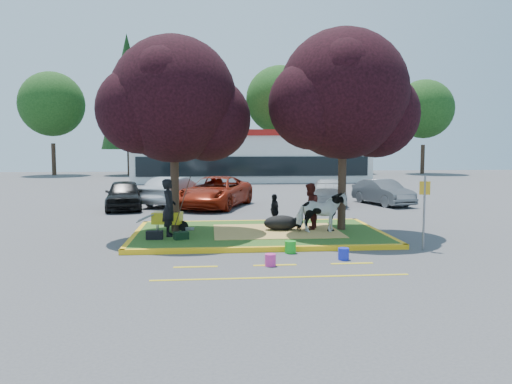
{
  "coord_description": "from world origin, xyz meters",
  "views": [
    {
      "loc": [
        -1.64,
        -16.51,
        2.99
      ],
      "look_at": [
        -0.04,
        0.5,
        1.44
      ],
      "focal_mm": 35.0,
      "sensor_mm": 36.0,
      "label": 1
    }
  ],
  "objects": [
    {
      "name": "curb_far",
      "position": [
        0.0,
        2.58,
        0.07
      ],
      "size": [
        8.3,
        0.16,
        0.15
      ],
      "primitive_type": "cube",
      "color": "yellow",
      "rests_on": "ground"
    },
    {
      "name": "curb_left",
      "position": [
        -4.08,
        0.0,
        0.07
      ],
      "size": [
        0.16,
        5.3,
        0.15
      ],
      "primitive_type": "cube",
      "color": "yellow",
      "rests_on": "ground"
    },
    {
      "name": "fire_lane_stripe_b",
      "position": [
        0.0,
        -4.2,
        0.0
      ],
      "size": [
        1.1,
        0.12,
        0.01
      ],
      "primitive_type": "cube",
      "color": "yellow",
      "rests_on": "ground"
    },
    {
      "name": "cow",
      "position": [
        2.03,
        -0.45,
        0.83
      ],
      "size": [
        1.65,
        0.83,
        1.35
      ],
      "primitive_type": "imported",
      "rotation": [
        0.0,
        0.0,
        1.63
      ],
      "color": "white",
      "rests_on": "median_island"
    },
    {
      "name": "bucket_blue",
      "position": [
        1.9,
        -3.75,
        0.16
      ],
      "size": [
        0.29,
        0.29,
        0.31
      ],
      "primitive_type": "cylinder",
      "rotation": [
        0.0,
        0.0,
        0.0
      ],
      "color": "#1A28D4",
      "rests_on": "ground"
    },
    {
      "name": "calf",
      "position": [
        0.79,
        0.16,
        0.41
      ],
      "size": [
        1.34,
        1.01,
        0.51
      ],
      "primitive_type": "ellipsoid",
      "rotation": [
        0.0,
        0.0,
        -0.32
      ],
      "color": "black",
      "rests_on": "median_island"
    },
    {
      "name": "retail_building",
      "position": [
        2.0,
        27.98,
        2.25
      ],
      "size": [
        20.4,
        8.4,
        4.4
      ],
      "color": "silver",
      "rests_on": "ground"
    },
    {
      "name": "gear_bag_green",
      "position": [
        -2.52,
        -1.19,
        0.27
      ],
      "size": [
        0.5,
        0.4,
        0.23
      ],
      "primitive_type": "cube",
      "rotation": [
        0.0,
        0.0,
        0.35
      ],
      "color": "black",
      "rests_on": "median_island"
    },
    {
      "name": "curb_near",
      "position": [
        0.0,
        -2.58,
        0.07
      ],
      "size": [
        8.3,
        0.16,
        0.15
      ],
      "primitive_type": "cube",
      "color": "yellow",
      "rests_on": "ground"
    },
    {
      "name": "tree_purple_left",
      "position": [
        -2.78,
        0.38,
        4.36
      ],
      "size": [
        5.06,
        4.2,
        6.51
      ],
      "color": "black",
      "rests_on": "median_island"
    },
    {
      "name": "car_silver",
      "position": [
        -3.43,
        9.35,
        0.72
      ],
      "size": [
        3.24,
        4.63,
        1.45
      ],
      "primitive_type": "imported",
      "rotation": [
        0.0,
        0.0,
        2.71
      ],
      "color": "#AFB3B8",
      "rests_on": "ground"
    },
    {
      "name": "car_black",
      "position": [
        -5.73,
        7.8,
        0.7
      ],
      "size": [
        2.21,
        4.32,
        1.41
      ],
      "primitive_type": "imported",
      "rotation": [
        0.0,
        0.0,
        0.14
      ],
      "color": "black",
      "rests_on": "ground"
    },
    {
      "name": "wheelbarrow",
      "position": [
        -3.05,
        0.32,
        0.6
      ],
      "size": [
        1.72,
        0.74,
        0.65
      ],
      "rotation": [
        0.0,
        0.0,
        -0.19
      ],
      "color": "black",
      "rests_on": "median_island"
    },
    {
      "name": "fire_lane_stripe_a",
      "position": [
        -2.0,
        -4.2,
        0.0
      ],
      "size": [
        1.1,
        0.12,
        0.01
      ],
      "primitive_type": "cube",
      "color": "yellow",
      "rests_on": "ground"
    },
    {
      "name": "bucket_pink",
      "position": [
        -0.13,
        -4.27,
        0.15
      ],
      "size": [
        0.29,
        0.29,
        0.31
      ],
      "primitive_type": "cylinder",
      "rotation": [
        0.0,
        0.0,
        -0.03
      ],
      "color": "#E43296",
      "rests_on": "ground"
    },
    {
      "name": "car_white",
      "position": [
        4.58,
        9.09,
        0.65
      ],
      "size": [
        2.72,
        4.78,
        1.31
      ],
      "primitive_type": "imported",
      "rotation": [
        0.0,
        0.0,
        2.93
      ],
      "color": "silver",
      "rests_on": "ground"
    },
    {
      "name": "car_grey",
      "position": [
        7.3,
        8.41,
        0.65
      ],
      "size": [
        2.36,
        4.17,
        1.3
      ],
      "primitive_type": "imported",
      "rotation": [
        0.0,
        0.0,
        0.26
      ],
      "color": "#54585C",
      "rests_on": "ground"
    },
    {
      "name": "fire_lane_long",
      "position": [
        0.0,
        -5.4,
        0.0
      ],
      "size": [
        6.0,
        0.1,
        0.01
      ],
      "primitive_type": "cube",
      "color": "yellow",
      "rests_on": "ground"
    },
    {
      "name": "visitor_b",
      "position": [
        0.61,
        0.61,
        0.75
      ],
      "size": [
        0.44,
        0.75,
        1.21
      ],
      "primitive_type": "imported",
      "rotation": [
        0.0,
        0.0,
        -1.36
      ],
      "color": "black",
      "rests_on": "median_island"
    },
    {
      "name": "tree_purple_right",
      "position": [
        2.92,
        0.18,
        4.56
      ],
      "size": [
        5.3,
        4.4,
        6.82
      ],
      "color": "black",
      "rests_on": "median_island"
    },
    {
      "name": "median_island",
      "position": [
        0.0,
        0.0,
        0.07
      ],
      "size": [
        8.0,
        5.0,
        0.15
      ],
      "primitive_type": "cube",
      "color": "#224916",
      "rests_on": "ground"
    },
    {
      "name": "ground",
      "position": [
        0.0,
        0.0,
        0.0
      ],
      "size": [
        90.0,
        90.0,
        0.0
      ],
      "primitive_type": "plane",
      "color": "#424244",
      "rests_on": "ground"
    },
    {
      "name": "straw_bedding",
      "position": [
        0.6,
        0.0,
        0.15
      ],
      "size": [
        4.2,
        3.0,
        0.01
      ],
      "primitive_type": "cube",
      "color": "tan",
      "rests_on": "median_island"
    },
    {
      "name": "visitor_a",
      "position": [
        1.78,
        0.21,
        0.95
      ],
      "size": [
        0.84,
        0.94,
        1.6
      ],
      "primitive_type": "imported",
      "rotation": [
        0.0,
        0.0,
        -1.92
      ],
      "color": "#471814",
      "rests_on": "median_island"
    },
    {
      "name": "car_red",
      "position": [
        -1.34,
        8.1,
        0.76
      ],
      "size": [
        4.26,
        6.01,
        1.52
      ],
      "primitive_type": "imported",
      "rotation": [
        0.0,
        0.0,
        -0.35
      ],
      "color": "maroon",
      "rests_on": "ground"
    },
    {
      "name": "bucket_green",
      "position": [
        0.62,
        -2.8,
        0.17
      ],
      "size": [
        0.42,
        0.42,
        0.34
      ],
      "primitive_type": "cylinder",
      "rotation": [
        0.0,
        0.0,
        0.42
      ],
      "color": "green",
      "rests_on": "ground"
    },
    {
      "name": "treeline",
      "position": [
        1.23,
        37.61,
        7.73
      ],
      "size": [
        46.58,
        7.8,
        14.63
      ],
      "color": "black",
      "rests_on": "ground"
    },
    {
      "name": "curb_right",
      "position": [
        4.08,
        0.0,
        0.07
      ],
      "size": [
        0.16,
        5.3,
        0.15
      ],
      "primitive_type": "cube",
      "color": "yellow",
      "rests_on": "ground"
    },
    {
      "name": "sign_post",
      "position": [
        4.56,
        -2.7,
        1.3
      ],
      "size": [
        0.3,
        0.12,
        2.15
      ],
      "rotation": [
        0.0,
        0.0,
        -0.3
      ],
      "color": "slate",
      "rests_on": "ground"
    },
    {
      "name": "fire_lane_stripe_c",
      "position": [
        2.0,
        -4.2,
        0.0
      ],
      "size": [
        1.1,
        0.12,
        0.01
      ],
      "primitive_type": "cube",
      "color": "yellow",
      "rests_on": "ground"
    },
    {
      "name": "handler",
      "position": [
        -2.93,
        -0.58,
        1.06
      ],
      "size": [
        0.48,
        0.69,
        1.83
      ],
      "primitive_type": "imported",
      "rotation": [
        0.0,
        0.0,
        1.63
      ],
      "color": "black",
      "rests_on": "median_island"
    },
    {
      "name": "gear_bag_dark",
      "position": [
        -3.34,
        -1.11,
        0.28
      ],
      "size": [
        0.51,
        0.28,
        0.26
      ],
      "primitive_type": "cube",
      "rotation": [
        0.0,
        0.0,
        -0.01
      ],
      "color": "black",
      "rests_on": "median_island"
    }
  ]
}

